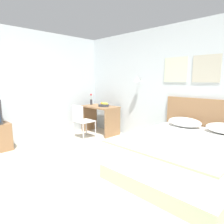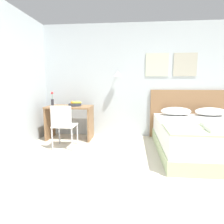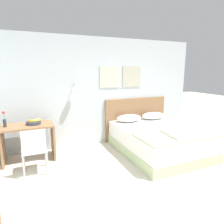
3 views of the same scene
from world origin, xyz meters
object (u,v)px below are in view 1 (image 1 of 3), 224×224
object	(u,v)px
pillow_left	(185,122)
flower_vase	(91,100)
desk_chair	(81,119)
fruit_bowl	(104,105)
bed	(183,156)
folded_towel_near_foot	(168,141)
headboard	(209,128)
folded_towel_mid_bed	(152,145)
desk	(100,115)
throw_blanket	(165,147)

from	to	relation	value
pillow_left	flower_vase	bearing A→B (deg)	-178.46
desk_chair	fruit_bowl	world-z (taller)	fruit_bowl
bed	flower_vase	xyz separation A→B (m)	(-3.16, 0.70, 0.61)
folded_towel_near_foot	desk_chair	world-z (taller)	desk_chair
bed	pillow_left	size ratio (longest dim) A/B	3.16
desk_chair	headboard	bearing A→B (deg)	22.16
fruit_bowl	folded_towel_mid_bed	bearing A→B (deg)	-29.93
headboard	folded_towel_near_foot	distance (m)	1.52
pillow_left	folded_towel_mid_bed	bearing A→B (deg)	-80.10
desk	bed	bearing A→B (deg)	-14.05
bed	throw_blanket	size ratio (longest dim) A/B	1.27
bed	folded_towel_near_foot	xyz separation A→B (m)	(-0.03, -0.46, 0.35)
pillow_left	desk	xyz separation A→B (m)	(-2.39, -0.09, -0.15)
pillow_left	folded_towel_near_foot	distance (m)	1.28
folded_towel_mid_bed	flower_vase	xyz separation A→B (m)	(-3.06, 1.45, 0.26)
pillow_left	folded_towel_near_foot	size ratio (longest dim) A/B	1.88
desk	pillow_left	bearing A→B (deg)	2.13
pillow_left	desk_chair	xyz separation A→B (m)	(-2.30, -0.80, -0.15)
throw_blanket	folded_towel_near_foot	size ratio (longest dim) A/B	4.68
headboard	folded_towel_mid_bed	size ratio (longest dim) A/B	6.19
folded_towel_mid_bed	desk	xyz separation A→B (m)	(-2.65, 1.44, -0.12)
headboard	folded_towel_mid_bed	xyz separation A→B (m)	(-0.10, -1.81, 0.07)
pillow_left	folded_towel_mid_bed	world-z (taller)	pillow_left
headboard	pillow_left	distance (m)	0.48
desk	fruit_bowl	world-z (taller)	fruit_bowl
fruit_bowl	desk	bearing A→B (deg)	-170.92
throw_blanket	desk	size ratio (longest dim) A/B	1.61
headboard	throw_blanket	world-z (taller)	headboard
bed	desk	world-z (taller)	desk
folded_towel_mid_bed	desk_chair	xyz separation A→B (m)	(-2.56, 0.73, -0.12)
pillow_left	fruit_bowl	bearing A→B (deg)	-178.26
headboard	pillow_left	bearing A→B (deg)	-141.92
throw_blanket	pillow_left	bearing A→B (deg)	104.92
headboard	folded_towel_mid_bed	distance (m)	1.82
pillow_left	folded_towel_near_foot	world-z (taller)	pillow_left
bed	desk_chair	bearing A→B (deg)	-179.58
pillow_left	flower_vase	distance (m)	2.80
bed	throw_blanket	bearing A→B (deg)	-90.00
throw_blanket	folded_towel_mid_bed	size ratio (longest dim) A/B	5.60
headboard	desk	bearing A→B (deg)	-172.21
throw_blanket	desk	xyz separation A→B (m)	(-2.75, 1.29, -0.07)
bed	throw_blanket	distance (m)	0.67
throw_blanket	desk_chair	size ratio (longest dim) A/B	1.87
flower_vase	fruit_bowl	bearing A→B (deg)	0.71
throw_blanket	folded_towel_mid_bed	distance (m)	0.18
headboard	throw_blanket	distance (m)	1.67
desk_chair	bed	bearing A→B (deg)	0.42
folded_towel_mid_bed	flower_vase	distance (m)	3.39
bed	folded_towel_near_foot	bearing A→B (deg)	-93.58
pillow_left	fruit_bowl	xyz separation A→B (m)	(-2.26, -0.07, 0.14)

